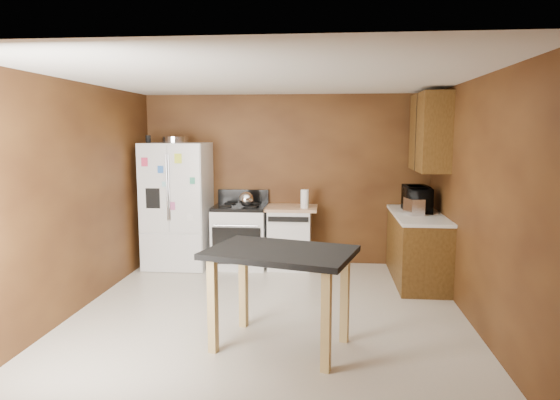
# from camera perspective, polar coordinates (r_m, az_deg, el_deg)

# --- Properties ---
(floor) EXTENTS (4.50, 4.50, 0.00)m
(floor) POSITION_cam_1_polar(r_m,az_deg,el_deg) (5.51, -1.32, -13.02)
(floor) COLOR beige
(floor) RESTS_ON ground
(ceiling) EXTENTS (4.50, 4.50, 0.00)m
(ceiling) POSITION_cam_1_polar(r_m,az_deg,el_deg) (5.18, -1.41, 13.81)
(ceiling) COLOR white
(ceiling) RESTS_ON ground
(wall_back) EXTENTS (4.20, 0.00, 4.20)m
(wall_back) POSITION_cam_1_polar(r_m,az_deg,el_deg) (7.42, 0.70, 2.34)
(wall_back) COLOR brown
(wall_back) RESTS_ON ground
(wall_front) EXTENTS (4.20, 0.00, 4.20)m
(wall_front) POSITION_cam_1_polar(r_m,az_deg,el_deg) (3.01, -6.48, -5.88)
(wall_front) COLOR brown
(wall_front) RESTS_ON ground
(wall_left) EXTENTS (0.00, 4.50, 4.50)m
(wall_left) POSITION_cam_1_polar(r_m,az_deg,el_deg) (5.83, -22.32, 0.24)
(wall_left) COLOR brown
(wall_left) RESTS_ON ground
(wall_right) EXTENTS (0.00, 4.50, 4.50)m
(wall_right) POSITION_cam_1_polar(r_m,az_deg,el_deg) (5.37, 21.49, -0.32)
(wall_right) COLOR brown
(wall_right) RESTS_ON ground
(roasting_pan) EXTENTS (0.36, 0.36, 0.09)m
(roasting_pan) POSITION_cam_1_polar(r_m,az_deg,el_deg) (7.32, -11.90, 6.77)
(roasting_pan) COLOR silver
(roasting_pan) RESTS_ON refrigerator
(pen_cup) EXTENTS (0.07, 0.07, 0.11)m
(pen_cup) POSITION_cam_1_polar(r_m,az_deg,el_deg) (7.34, -14.83, 6.74)
(pen_cup) COLOR black
(pen_cup) RESTS_ON refrigerator
(kettle) EXTENTS (0.21, 0.21, 0.21)m
(kettle) POSITION_cam_1_polar(r_m,az_deg,el_deg) (7.11, -3.88, 0.09)
(kettle) COLOR silver
(kettle) RESTS_ON gas_range
(paper_towel) EXTENTS (0.15, 0.15, 0.26)m
(paper_towel) POSITION_cam_1_polar(r_m,az_deg,el_deg) (7.01, 2.83, 0.12)
(paper_towel) COLOR white
(paper_towel) RESTS_ON dishwasher
(green_canister) EXTENTS (0.10, 0.10, 0.11)m
(green_canister) POSITION_cam_1_polar(r_m,az_deg,el_deg) (7.16, 2.92, -0.34)
(green_canister) COLOR green
(green_canister) RESTS_ON dishwasher
(toaster) EXTENTS (0.24, 0.32, 0.21)m
(toaster) POSITION_cam_1_polar(r_m,az_deg,el_deg) (6.64, 15.07, -0.71)
(toaster) COLOR silver
(toaster) RESTS_ON right_cabinets
(microwave) EXTENTS (0.42, 0.58, 0.31)m
(microwave) POSITION_cam_1_polar(r_m,az_deg,el_deg) (6.91, 15.40, 0.01)
(microwave) COLOR black
(microwave) RESTS_ON right_cabinets
(refrigerator) EXTENTS (0.90, 0.80, 1.80)m
(refrigerator) POSITION_cam_1_polar(r_m,az_deg,el_deg) (7.38, -11.64, -0.59)
(refrigerator) COLOR white
(refrigerator) RESTS_ON ground
(gas_range) EXTENTS (0.76, 0.68, 1.10)m
(gas_range) POSITION_cam_1_polar(r_m,az_deg,el_deg) (7.30, -4.54, -4.04)
(gas_range) COLOR white
(gas_range) RESTS_ON ground
(dishwasher) EXTENTS (0.78, 0.63, 0.89)m
(dishwasher) POSITION_cam_1_polar(r_m,az_deg,el_deg) (7.24, 1.13, -4.19)
(dishwasher) COLOR white
(dishwasher) RESTS_ON ground
(right_cabinets) EXTENTS (0.63, 1.58, 2.45)m
(right_cabinets) POSITION_cam_1_polar(r_m,az_deg,el_deg) (6.79, 15.80, -1.39)
(right_cabinets) COLOR brown
(right_cabinets) RESTS_ON ground
(island) EXTENTS (1.45, 1.16, 0.91)m
(island) POSITION_cam_1_polar(r_m,az_deg,el_deg) (4.52, 0.05, -7.39)
(island) COLOR black
(island) RESTS_ON ground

